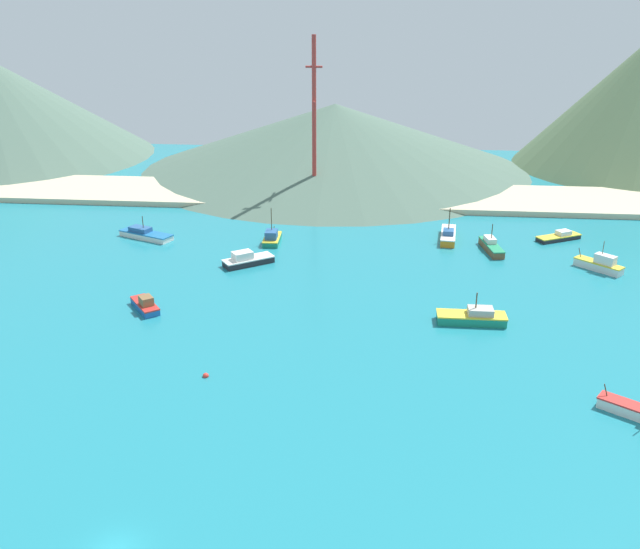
% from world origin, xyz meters
% --- Properties ---
extents(ground, '(260.00, 280.00, 0.50)m').
position_xyz_m(ground, '(0.00, 30.00, -0.25)').
color(ground, teal).
extents(fishing_boat_0, '(11.51, 7.29, 4.34)m').
position_xyz_m(fishing_boat_0, '(-24.33, 77.53, 0.76)').
color(fishing_boat_0, silver).
rests_on(fishing_boat_0, ground).
extents(fishing_boat_1, '(7.35, 7.22, 5.23)m').
position_xyz_m(fishing_boat_1, '(57.83, 68.18, 1.10)').
color(fishing_boat_1, silver).
rests_on(fishing_boat_1, ground).
extents(fishing_boat_2, '(9.14, 6.51, 1.74)m').
position_xyz_m(fishing_boat_2, '(54.85, 83.94, 0.60)').
color(fishing_boat_2, '#232328').
rests_on(fishing_boat_2, ground).
extents(fishing_boat_4, '(8.92, 7.63, 2.50)m').
position_xyz_m(fishing_boat_4, '(-1.98, 65.26, 0.89)').
color(fishing_boat_4, '#232328').
rests_on(fishing_boat_4, ground).
extents(fishing_boat_5, '(3.60, 9.44, 4.98)m').
position_xyz_m(fishing_boat_5, '(40.97, 76.40, 0.87)').
color(fishing_boat_5, brown).
rests_on(fishing_boat_5, ground).
extents(fishing_boat_7, '(3.13, 7.00, 6.80)m').
position_xyz_m(fishing_boat_7, '(0.44, 77.00, 0.97)').
color(fishing_boat_7, '#198466').
rests_on(fishing_boat_7, ground).
extents(fishing_boat_8, '(9.66, 3.10, 4.63)m').
position_xyz_m(fishing_boat_8, '(34.10, 45.72, 0.89)').
color(fishing_boat_8, '#198466').
rests_on(fishing_boat_8, ground).
extents(fishing_boat_10, '(3.77, 10.48, 6.40)m').
position_xyz_m(fishing_boat_10, '(33.69, 82.01, 0.87)').
color(fishing_boat_10, orange).
rests_on(fishing_boat_10, ground).
extents(fishing_boat_12, '(5.96, 6.75, 2.36)m').
position_xyz_m(fishing_boat_12, '(-13.24, 45.62, 0.80)').
color(fishing_boat_12, '#1E5BA8').
rests_on(fishing_boat_12, ground).
extents(buoy_0, '(0.73, 0.73, 0.73)m').
position_xyz_m(buoy_0, '(0.39, 27.73, 0.13)').
color(buoy_0, red).
rests_on(buoy_0, ground).
extents(beach_strip, '(247.00, 22.82, 1.20)m').
position_xyz_m(beach_strip, '(0.00, 109.96, 0.60)').
color(beach_strip, '#C6B793').
rests_on(beach_strip, ground).
extents(hill_central, '(104.30, 104.30, 17.52)m').
position_xyz_m(hill_central, '(7.67, 139.83, 8.76)').
color(hill_central, '#4C6656').
rests_on(hill_central, ground).
extents(radio_tower, '(3.61, 2.89, 36.07)m').
position_xyz_m(radio_tower, '(5.49, 106.24, 18.40)').
color(radio_tower, '#B7332D').
rests_on(radio_tower, ground).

